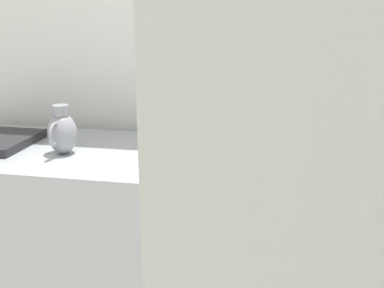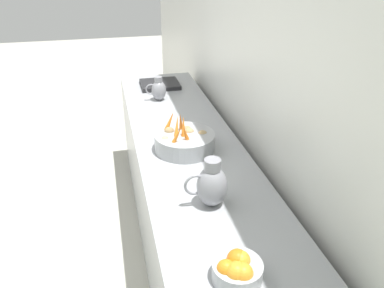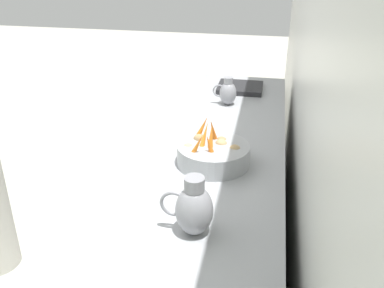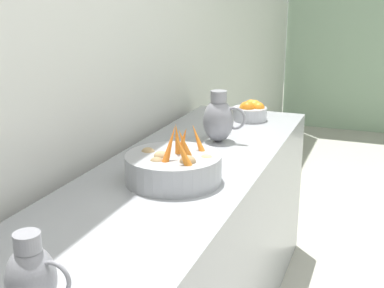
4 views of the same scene
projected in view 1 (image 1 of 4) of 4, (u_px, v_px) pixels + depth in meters
name	position (u px, v px, depth m)	size (l,w,h in m)	color
prep_counter	(252.00, 263.00, 2.00)	(0.67, 2.90, 0.88)	#9EA0A5
vegetable_colander	(290.00, 150.00, 1.81)	(0.38, 0.38, 0.24)	#9EA0A5
metal_pitcher_short	(62.00, 132.00, 1.94)	(0.17, 0.12, 0.20)	gray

